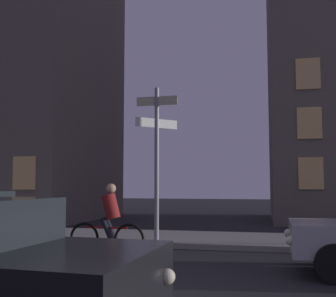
# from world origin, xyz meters

# --- Properties ---
(sidewalk_kerb) EXTENTS (40.00, 2.81, 0.14)m
(sidewalk_kerb) POSITION_xyz_m (0.00, 6.15, 0.07)
(sidewalk_kerb) COLOR gray
(sidewalk_kerb) RESTS_ON ground_plane
(signpost) EXTENTS (1.11, 0.91, 4.02)m
(signpost) POSITION_xyz_m (-0.29, 5.13, 2.46)
(signpost) COLOR gray
(signpost) RESTS_ON sidewalk_kerb
(cyclist) EXTENTS (1.82, 0.34, 1.61)m
(cyclist) POSITION_xyz_m (-1.01, 3.55, 0.75)
(cyclist) COLOR black
(cyclist) RESTS_ON ground_plane
(building_left_block) EXTENTS (8.64, 7.93, 16.53)m
(building_left_block) POSITION_xyz_m (-9.21, 12.04, 8.26)
(building_left_block) COLOR #6B6056
(building_left_block) RESTS_ON ground_plane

